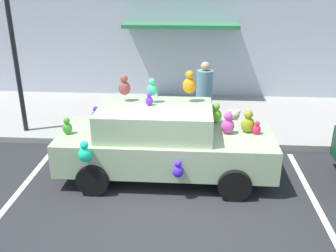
{
  "coord_description": "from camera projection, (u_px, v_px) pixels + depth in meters",
  "views": [
    {
      "loc": [
        0.34,
        -5.49,
        3.99
      ],
      "look_at": [
        -0.18,
        2.19,
        0.9
      ],
      "focal_mm": 40.09,
      "sensor_mm": 36.0,
      "label": 1
    }
  ],
  "objects": [
    {
      "name": "street_lamp_post",
      "position": [
        13.0,
        41.0,
        9.16
      ],
      "size": [
        0.28,
        0.28,
        3.86
      ],
      "color": "black",
      "rests_on": "sidewalk"
    },
    {
      "name": "parking_stripe_rear",
      "position": [
        25.0,
        184.0,
        7.71
      ],
      "size": [
        0.12,
        3.6,
        0.01
      ],
      "primitive_type": "cube",
      "color": "silver",
      "rests_on": "ground"
    },
    {
      "name": "pedestrian_near_shopfront",
      "position": [
        204.0,
        102.0,
        9.44
      ],
      "size": [
        0.4,
        0.4,
        1.91
      ],
      "color": "#618B9C",
      "rests_on": "sidewalk"
    },
    {
      "name": "plush_covered_car",
      "position": [
        164.0,
        141.0,
        7.79
      ],
      "size": [
        4.39,
        1.99,
        2.2
      ],
      "color": "#9EB789",
      "rests_on": "ground"
    },
    {
      "name": "sidewalk",
      "position": [
        181.0,
        117.0,
        11.2
      ],
      "size": [
        24.0,
        4.0,
        0.15
      ],
      "primitive_type": "cube",
      "color": "gray",
      "rests_on": "ground"
    },
    {
      "name": "parking_stripe_front",
      "position": [
        311.0,
        195.0,
        7.35
      ],
      "size": [
        0.12,
        3.6,
        0.01
      ],
      "primitive_type": "cube",
      "color": "silver",
      "rests_on": "ground"
    },
    {
      "name": "storefront_building",
      "position": [
        184.0,
        3.0,
        12.02
      ],
      "size": [
        24.0,
        1.25,
        6.4
      ],
      "color": "#B2B7C1",
      "rests_on": "ground"
    },
    {
      "name": "ground_plane",
      "position": [
        170.0,
        220.0,
        6.59
      ],
      "size": [
        60.0,
        60.0,
        0.0
      ],
      "primitive_type": "plane",
      "color": "#262628"
    },
    {
      "name": "teddy_bear_on_sidewalk",
      "position": [
        234.0,
        123.0,
        9.6
      ],
      "size": [
        0.37,
        0.31,
        0.71
      ],
      "color": "beige",
      "rests_on": "sidewalk"
    }
  ]
}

